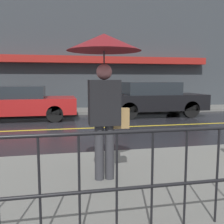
{
  "coord_description": "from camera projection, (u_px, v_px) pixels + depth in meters",
  "views": [
    {
      "loc": [
        0.35,
        -8.51,
        1.61
      ],
      "look_at": [
        1.58,
        -2.65,
        0.86
      ],
      "focal_mm": 42.0,
      "sensor_mm": 36.0,
      "label": 1
    }
  ],
  "objects": [
    {
      "name": "ground_plane",
      "position": [
        47.0,
        130.0,
        8.4
      ],
      "size": [
        80.0,
        80.0,
        0.0
      ],
      "primitive_type": "plane",
      "color": "black"
    },
    {
      "name": "sidewalk_near",
      "position": [
        34.0,
        190.0,
        3.67
      ],
      "size": [
        28.0,
        3.17,
        0.12
      ],
      "color": "slate",
      "rests_on": "ground_plane"
    },
    {
      "name": "sidewalk_far",
      "position": [
        50.0,
        112.0,
        12.56
      ],
      "size": [
        28.0,
        2.03,
        0.12
      ],
      "color": "slate",
      "rests_on": "ground_plane"
    },
    {
      "name": "lane_marking",
      "position": [
        47.0,
        130.0,
        8.4
      ],
      "size": [
        25.2,
        0.12,
        0.01
      ],
      "color": "gold",
      "rests_on": "ground_plane"
    },
    {
      "name": "building_storefront",
      "position": [
        49.0,
        50.0,
        13.29
      ],
      "size": [
        28.0,
        0.85,
        6.22
      ],
      "color": "#383D42",
      "rests_on": "ground_plane"
    },
    {
      "name": "railing_foreground",
      "position": [
        18.0,
        177.0,
        2.28
      ],
      "size": [
        12.0,
        0.04,
        1.02
      ],
      "color": "black",
      "rests_on": "sidewalk_near"
    },
    {
      "name": "pedestrian",
      "position": [
        104.0,
        66.0,
        3.73
      ],
      "size": [
        1.06,
        1.06,
        2.13
      ],
      "color": "#333338",
      "rests_on": "sidewalk_near"
    },
    {
      "name": "car_red",
      "position": [
        19.0,
        102.0,
        10.37
      ],
      "size": [
        4.32,
        1.95,
        1.34
      ],
      "color": "maroon",
      "rests_on": "ground_plane"
    },
    {
      "name": "car_black",
      "position": [
        153.0,
        99.0,
        11.49
      ],
      "size": [
        4.37,
        1.91,
        1.48
      ],
      "color": "black",
      "rests_on": "ground_plane"
    }
  ]
}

